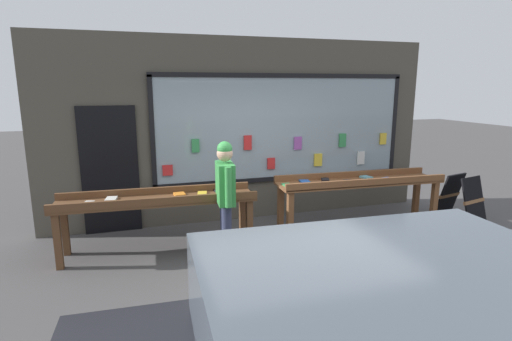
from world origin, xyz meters
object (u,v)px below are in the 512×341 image
object	(u,v)px
small_dog	(261,241)
sandwich_board_sign	(461,198)
display_table_right	(359,185)
display_table_left	(157,204)
person_browsing	(225,191)

from	to	relation	value
small_dog	sandwich_board_sign	world-z (taller)	sandwich_board_sign
display_table_right	small_dog	world-z (taller)	display_table_right
sandwich_board_sign	display_table_right	bearing A→B (deg)	161.13
display_table_left	person_browsing	size ratio (longest dim) A/B	1.70
display_table_right	sandwich_board_sign	xyz separation A→B (m)	(1.99, -0.19, -0.34)
person_browsing	sandwich_board_sign	world-z (taller)	person_browsing
display_table_left	person_browsing	xyz separation A→B (m)	(0.90, -0.47, 0.24)
display_table_left	display_table_right	size ratio (longest dim) A/B	1.00
person_browsing	sandwich_board_sign	xyz separation A→B (m)	(4.39, 0.28, -0.55)
display_table_left	person_browsing	world-z (taller)	person_browsing
display_table_right	sandwich_board_sign	bearing A→B (deg)	-5.52
small_dog	sandwich_board_sign	xyz separation A→B (m)	(3.93, 0.47, 0.16)
person_browsing	display_table_right	bearing A→B (deg)	-74.24
display_table_right	person_browsing	size ratio (longest dim) A/B	1.70
display_table_left	small_dog	bearing A→B (deg)	-25.94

